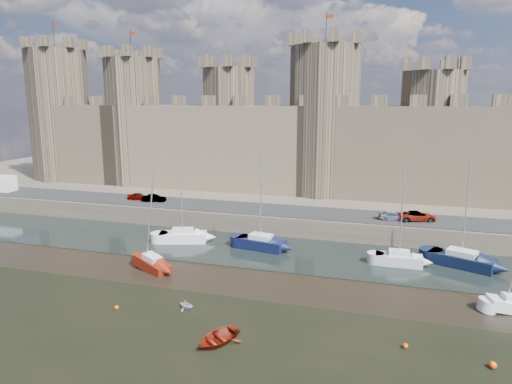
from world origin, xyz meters
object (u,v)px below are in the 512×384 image
Objects in this scene: car_3 at (417,216)px; sailboat_4 at (152,263)px; car_2 at (394,216)px; sailboat_3 at (461,259)px; car_1 at (154,198)px; sailboat_1 at (261,243)px; sailboat_2 at (399,258)px; car_0 at (139,196)px; sailboat_0 at (183,236)px.

sailboat_4 reaches higher than car_3.
car_2 is 0.33× the size of sailboat_3.
sailboat_4 is (10.32, -18.98, -2.31)m from car_1.
car_3 is 0.41× the size of sailboat_3.
sailboat_1 reaches higher than sailboat_4.
sailboat_1 is 21.91m from sailboat_3.
sailboat_1 is 1.02× the size of sailboat_3.
car_3 is at bearing 139.52° from sailboat_3.
car_1 is 21.73m from sailboat_4.
car_1 is 0.33× the size of sailboat_2.
sailboat_2 is 1.00× the size of sailboat_4.
car_2 is at bearing 93.62° from sailboat_2.
car_3 is at bearing -100.95° from car_1.
car_0 is 15.87m from sailboat_0.
sailboat_3 is at bearing -111.46° from car_0.
car_0 is 23.71m from sailboat_4.
sailboat_4 is (-26.56, -18.82, -2.39)m from car_3.
car_1 is at bearing 162.99° from sailboat_2.
sailboat_0 reaches higher than car_3.
car_3 is (2.81, 0.45, 0.11)m from car_2.
car_2 is 26.49m from sailboat_0.
car_3 is at bearing -100.70° from car_0.
sailboat_2 is at bearing 44.43° from sailboat_4.
sailboat_3 is (7.05, -8.02, -2.18)m from car_2.
car_3 reaches higher than car_1.
car_0 is 2.98m from car_1.
car_1 is at bearing 163.91° from sailboat_1.
sailboat_0 is at bearing 177.67° from sailboat_2.
sailboat_3 is at bearing -112.56° from car_1.
sailboat_0 is (9.19, -9.45, -2.24)m from car_1.
sailboat_3 is at bearing -16.34° from sailboat_0.
car_1 reaches higher than car_2.
sailboat_4 is (1.13, -9.53, -0.07)m from sailboat_0.
car_3 is 0.43× the size of sailboat_0.
sailboat_1 is at bearing 71.89° from sailboat_4.
sailboat_2 is at bearing -19.42° from sailboat_0.
sailboat_1 is at bearing -126.65° from car_1.
car_3 is at bearing 0.73° from sailboat_0.
car_1 is (2.93, -0.54, 0.00)m from car_0.
sailboat_3 is at bearing 11.74° from sailboat_1.
sailboat_0 is at bearing 91.87° from car_3.
car_1 is at bearing 81.34° from car_2.
car_1 is 0.31× the size of sailboat_3.
car_2 is 17.37m from sailboat_1.
car_1 is 0.32× the size of sailboat_0.
sailboat_4 is at bearing -160.91° from sailboat_2.
car_3 is 29.30m from sailboat_0.
car_0 is 0.71× the size of car_3.
sailboat_4 is (-24.47, -8.81, -0.07)m from sailboat_2.
sailboat_1 is at bearing -17.26° from sailboat_0.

